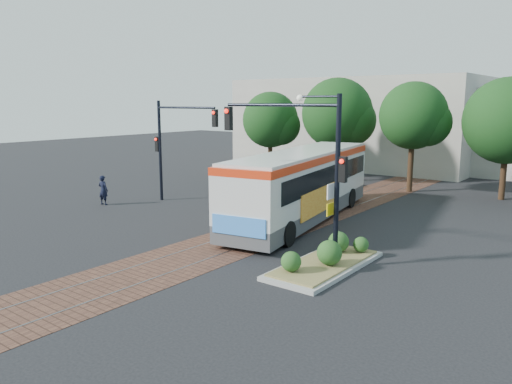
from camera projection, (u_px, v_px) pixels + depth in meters
ground at (240, 240)px, 21.78m from camera, size 120.00×120.00×0.00m
trackbed at (291, 222)px, 24.89m from camera, size 3.60×40.00×0.02m
tree_row at (411, 118)px, 32.98m from camera, size 26.40×5.60×7.67m
warehouses at (443, 126)px, 43.82m from camera, size 40.00×13.00×8.00m
city_bus at (303, 182)px, 25.10m from camera, size 5.02×13.33×3.49m
traffic_island at (327, 258)px, 18.12m from camera, size 2.20×5.20×1.13m
signal_pole_main at (307, 152)px, 18.08m from camera, size 5.49×0.46×6.00m
signal_pole_left at (173, 137)px, 29.22m from camera, size 4.99×0.34×6.00m
officer at (103, 190)px, 28.98m from camera, size 0.70×0.53×1.73m
parked_car at (324, 175)px, 36.11m from camera, size 5.04×2.92×1.37m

